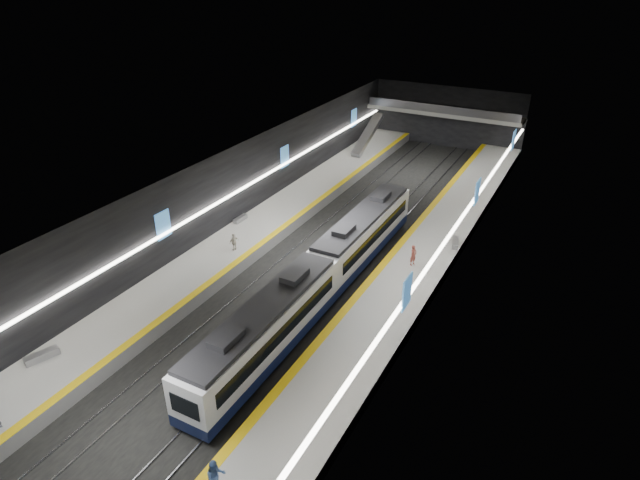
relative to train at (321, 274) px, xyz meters
The scene contains 24 objects.
ground 6.28m from the train, 115.14° to the left, with size 70.00×70.00×0.00m, color black.
ceiling 8.27m from the train, 115.14° to the left, with size 20.00×70.00×0.04m, color beige.
wall_left 13.71m from the train, 156.91° to the left, with size 0.04×70.00×8.00m, color black.
wall_right 9.37m from the train, 35.39° to the left, with size 0.04×70.00×8.00m, color black.
wall_back 40.45m from the train, 93.55° to the left, with size 20.00×0.04×8.00m, color black.
platform_left 11.46m from the train, 151.95° to the left, with size 5.00×70.00×1.00m, color slate.
tile_surface_left 11.39m from the train, 151.95° to the left, with size 5.00×70.00×0.02m, color #AAA9A4.
tactile_strip_left 9.52m from the train, 145.66° to the left, with size 0.60×70.00×0.02m, color yellow.
platform_right 7.50m from the train, 46.82° to the left, with size 5.00×70.00×1.00m, color slate.
tile_surface_right 7.40m from the train, 46.82° to the left, with size 5.00×70.00×0.02m, color #AAA9A4.
tactile_strip_right 6.13m from the train, 62.28° to the left, with size 0.60×70.00×0.02m, color yellow.
rails 6.26m from the train, 115.14° to the left, with size 6.52×70.00×0.12m.
train is the anchor object (origin of this frame).
ad_posters 7.18m from the train, 111.56° to the left, with size 19.94×53.50×2.20m.
cove_light_left 13.50m from the train, 156.58° to the left, with size 0.25×68.60×0.12m, color white.
cove_light_right 9.18m from the train, 36.12° to the left, with size 0.25×68.60×0.12m, color white.
mezzanine_bridge 38.44m from the train, 93.74° to the left, with size 20.00×3.00×1.50m.
escalator 32.89m from the train, 107.70° to the left, with size 1.20×8.00×0.60m, color #99999E.
bench_left_near 18.90m from the train, 126.93° to the right, with size 0.55×1.98×0.48m, color #99999E.
bench_left_far 13.66m from the train, 151.58° to the left, with size 0.46×1.66×0.41m, color #99999E.
bench_right_far 13.28m from the train, 58.11° to the left, with size 0.51×1.85×0.45m, color #99999E.
passenger_right_a 8.06m from the train, 52.68° to the left, with size 0.62×0.41×1.71m, color #A94D3F.
passenger_right_b 17.82m from the train, 77.59° to the right, with size 0.94×0.73×1.94m, color #4A6AA2.
passenger_left_a 9.27m from the train, 169.67° to the left, with size 0.90×0.38×1.54m, color beige.
Camera 1 is at (18.18, -34.87, 22.86)m, focal length 30.00 mm.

